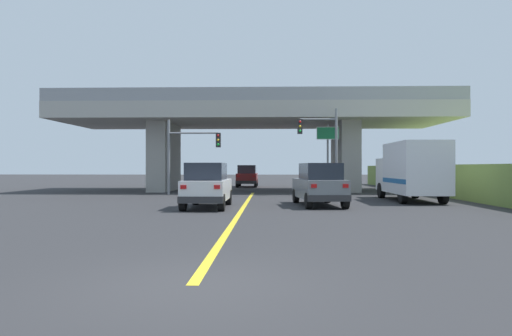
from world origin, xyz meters
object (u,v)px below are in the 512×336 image
(suv_lead, at_px, (207,185))
(traffic_signal_farside, at_px, (188,148))
(suv_crossing, at_px, (319,184))
(sedan_oncoming, at_px, (247,176))
(traffic_signal_nearside, at_px, (323,141))
(box_truck, at_px, (411,171))
(highway_sign, at_px, (328,143))

(suv_lead, distance_m, traffic_signal_farside, 10.60)
(traffic_signal_farside, bearing_deg, suv_crossing, -48.18)
(sedan_oncoming, height_order, traffic_signal_nearside, traffic_signal_nearside)
(sedan_oncoming, distance_m, traffic_signal_nearside, 14.04)
(suv_crossing, relative_size, box_truck, 0.75)
(traffic_signal_farside, relative_size, highway_sign, 1.03)
(sedan_oncoming, relative_size, traffic_signal_farside, 0.90)
(traffic_signal_nearside, height_order, highway_sign, traffic_signal_nearside)
(traffic_signal_nearside, distance_m, traffic_signal_farside, 9.01)
(suv_lead, height_order, suv_crossing, same)
(sedan_oncoming, relative_size, traffic_signal_nearside, 0.79)
(suv_crossing, distance_m, sedan_oncoming, 21.42)
(highway_sign, bearing_deg, traffic_signal_farside, -167.56)
(suv_crossing, relative_size, sedan_oncoming, 1.09)
(suv_lead, bearing_deg, sedan_oncoming, 88.14)
(suv_crossing, height_order, box_truck, box_truck)
(box_truck, relative_size, traffic_signal_nearside, 1.16)
(highway_sign, bearing_deg, suv_crossing, -99.26)
(box_truck, xyz_separation_m, traffic_signal_nearside, (-4.13, 5.18, 1.92))
(traffic_signal_nearside, bearing_deg, highway_sign, 76.66)
(traffic_signal_nearside, bearing_deg, sedan_oncoming, 113.94)
(suv_lead, xyz_separation_m, sedan_oncoming, (0.72, 22.26, 0.00))
(traffic_signal_nearside, bearing_deg, traffic_signal_farside, 177.46)
(suv_lead, bearing_deg, box_truck, 23.11)
(box_truck, xyz_separation_m, traffic_signal_farside, (-13.12, 5.58, 1.47))
(suv_lead, xyz_separation_m, suv_crossing, (5.15, 1.31, 0.00))
(suv_crossing, relative_size, highway_sign, 1.01)
(suv_crossing, relative_size, traffic_signal_farside, 0.98)
(suv_lead, height_order, traffic_signal_farside, traffic_signal_farside)
(sedan_oncoming, relative_size, highway_sign, 0.93)
(box_truck, height_order, traffic_signal_nearside, traffic_signal_nearside)
(traffic_signal_nearside, relative_size, traffic_signal_farside, 1.13)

